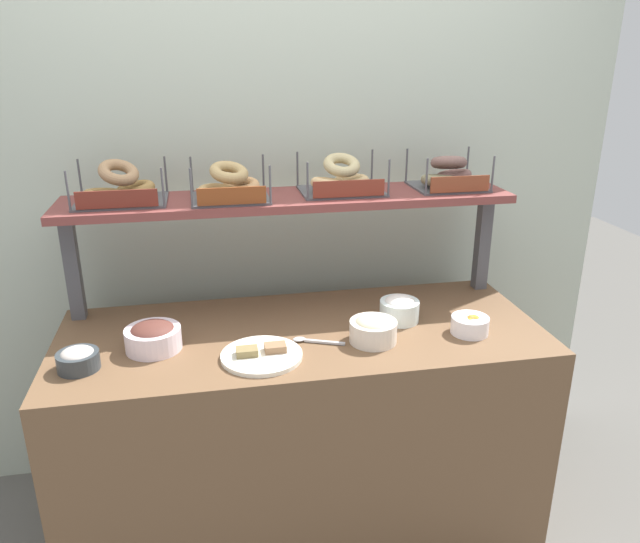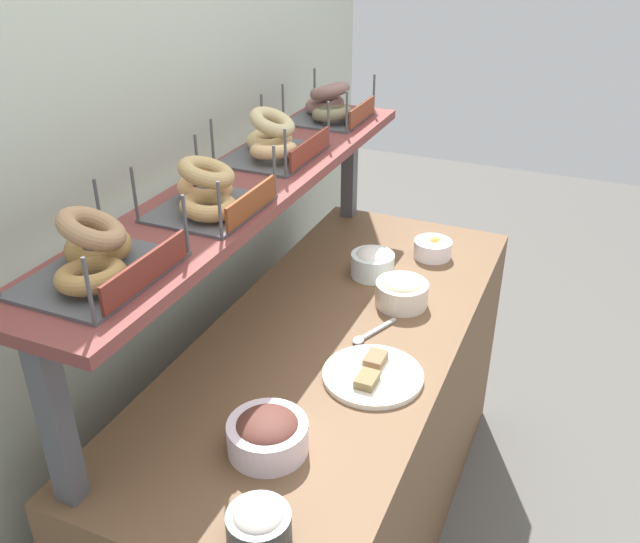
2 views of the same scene
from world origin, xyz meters
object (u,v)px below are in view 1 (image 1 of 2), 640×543
at_px(bagel_basket_plain, 341,180).
at_px(bagel_basket_poppy, 448,176).
at_px(bowl_fruit_salad, 470,324).
at_px(bowl_cream_cheese, 399,308).
at_px(bowl_potato_salad, 373,329).
at_px(bagel_basket_everything, 120,189).
at_px(bagel_basket_sesame, 229,187).
at_px(bowl_tuna_salad, 78,359).
at_px(serving_spoon_near_plate, 310,340).
at_px(serving_plate_white, 262,355).
at_px(bowl_chocolate_spread, 153,336).

xyz_separation_m(bagel_basket_plain, bagel_basket_poppy, (0.43, -0.00, 0.00)).
height_order(bowl_fruit_salad, bowl_cream_cheese, bowl_cream_cheese).
bearing_deg(bowl_fruit_salad, bowl_potato_salad, 179.52).
bearing_deg(bowl_fruit_salad, bagel_basket_everything, 160.92).
height_order(bowl_potato_salad, bagel_basket_everything, bagel_basket_everything).
bearing_deg(bowl_potato_salad, bagel_basket_sesame, 139.62).
xyz_separation_m(bowl_tuna_salad, bagel_basket_plain, (0.94, 0.42, 0.44)).
relative_size(serving_spoon_near_plate, bagel_basket_plain, 0.55).
bearing_deg(serving_plate_white, bowl_tuna_salad, 176.51).
relative_size(bowl_fruit_salad, bagel_basket_poppy, 0.46).
bearing_deg(bagel_basket_poppy, bowl_potato_salad, -134.48).
distance_m(serving_plate_white, bagel_basket_sesame, 0.63).
height_order(bowl_fruit_salad, bagel_basket_everything, bagel_basket_everything).
bearing_deg(serving_plate_white, bagel_basket_everything, 134.42).
bearing_deg(serving_spoon_near_plate, bowl_chocolate_spread, 174.26).
distance_m(bagel_basket_everything, bagel_basket_sesame, 0.38).
height_order(bowl_fruit_salad, bowl_tuna_salad, bowl_tuna_salad).
distance_m(bowl_potato_salad, bagel_basket_everything, 1.02).
height_order(bowl_tuna_salad, bagel_basket_everything, bagel_basket_everything).
distance_m(bowl_cream_cheese, bagel_basket_poppy, 0.57).
bearing_deg(serving_plate_white, bagel_basket_poppy, 29.90).
distance_m(bowl_tuna_salad, serving_spoon_near_plate, 0.75).
distance_m(bowl_cream_cheese, serving_plate_white, 0.56).
distance_m(bowl_cream_cheese, bagel_basket_plain, 0.53).
relative_size(bowl_cream_cheese, bagel_basket_everything, 0.46).
bearing_deg(bagel_basket_everything, bagel_basket_poppy, 0.25).
xyz_separation_m(bagel_basket_sesame, bagel_basket_plain, (0.42, 0.04, 0.00)).
bearing_deg(bowl_tuna_salad, bagel_basket_everything, 72.65).
bearing_deg(bagel_basket_plain, bowl_potato_salad, -86.89).
bearing_deg(serving_plate_white, bowl_fruit_salad, 3.16).
relative_size(bowl_chocolate_spread, bowl_cream_cheese, 1.28).
xyz_separation_m(bowl_cream_cheese, serving_spoon_near_plate, (-0.35, -0.11, -0.04)).
bearing_deg(serving_plate_white, serving_spoon_near_plate, 23.72).
bearing_deg(bowl_tuna_salad, serving_spoon_near_plate, 3.25).
relative_size(bowl_chocolate_spread, bagel_basket_poppy, 0.65).
height_order(bowl_fruit_salad, bowl_potato_salad, bowl_potato_salad).
height_order(bowl_chocolate_spread, serving_spoon_near_plate, bowl_chocolate_spread).
relative_size(bagel_basket_plain, bagel_basket_poppy, 1.10).
height_order(bowl_cream_cheese, serving_spoon_near_plate, bowl_cream_cheese).
height_order(bowl_fruit_salad, bowl_chocolate_spread, bowl_chocolate_spread).
relative_size(bowl_potato_salad, bagel_basket_sesame, 0.56).
height_order(bowl_cream_cheese, bagel_basket_poppy, bagel_basket_poppy).
xyz_separation_m(bagel_basket_everything, bagel_basket_plain, (0.81, 0.01, -0.00)).
xyz_separation_m(serving_spoon_near_plate, bagel_basket_everything, (-0.62, 0.37, 0.47)).
distance_m(bowl_tuna_salad, bowl_potato_salad, 0.96).
xyz_separation_m(bowl_tuna_salad, serving_spoon_near_plate, (0.75, 0.04, -0.03)).
distance_m(bowl_chocolate_spread, serving_spoon_near_plate, 0.53).
distance_m(bowl_fruit_salad, serving_spoon_near_plate, 0.57).
relative_size(bowl_chocolate_spread, bagel_basket_plain, 0.59).
bearing_deg(serving_plate_white, bowl_potato_salad, 6.47).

